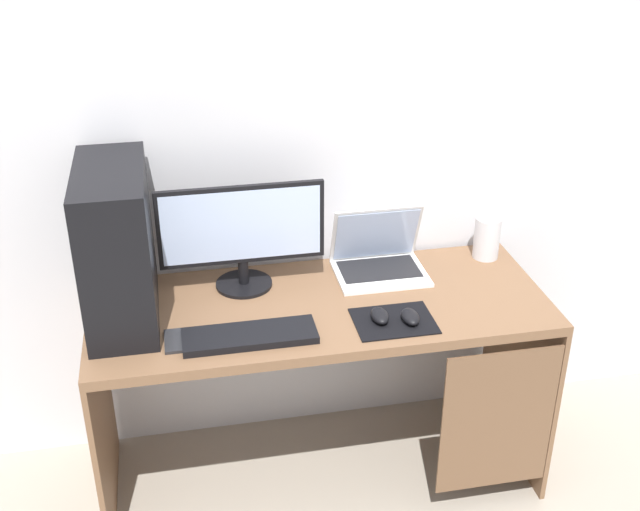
# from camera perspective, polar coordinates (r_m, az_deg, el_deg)

# --- Properties ---
(ground_plane) EXTENTS (8.00, 8.00, 0.00)m
(ground_plane) POSITION_cam_1_polar(r_m,az_deg,el_deg) (3.15, -0.00, -15.00)
(ground_plane) COLOR #9E9384
(wall_back) EXTENTS (4.00, 0.05, 2.60)m
(wall_back) POSITION_cam_1_polar(r_m,az_deg,el_deg) (2.79, -1.36, 10.24)
(wall_back) COLOR silver
(wall_back) RESTS_ON ground_plane
(desk) EXTENTS (1.54, 0.61, 0.74)m
(desk) POSITION_cam_1_polar(r_m,az_deg,el_deg) (2.78, 0.44, -5.99)
(desk) COLOR brown
(desk) RESTS_ON ground_plane
(pc_tower) EXTENTS (0.21, 0.48, 0.51)m
(pc_tower) POSITION_cam_1_polar(r_m,az_deg,el_deg) (2.59, -14.24, 0.67)
(pc_tower) COLOR black
(pc_tower) RESTS_ON desk
(monitor) EXTENTS (0.56, 0.20, 0.38)m
(monitor) POSITION_cam_1_polar(r_m,az_deg,el_deg) (2.72, -5.59, 1.54)
(monitor) COLOR black
(monitor) RESTS_ON desk
(laptop) EXTENTS (0.32, 0.25, 0.24)m
(laptop) POSITION_cam_1_polar(r_m,az_deg,el_deg) (2.88, 4.20, -0.24)
(laptop) COLOR white
(laptop) RESTS_ON desk
(speaker) EXTENTS (0.09, 0.09, 0.16)m
(speaker) POSITION_cam_1_polar(r_m,az_deg,el_deg) (3.02, 11.78, 1.26)
(speaker) COLOR silver
(speaker) RESTS_ON desk
(keyboard) EXTENTS (0.42, 0.14, 0.02)m
(keyboard) POSITION_cam_1_polar(r_m,az_deg,el_deg) (2.52, -5.02, -5.71)
(keyboard) COLOR black
(keyboard) RESTS_ON desk
(mousepad) EXTENTS (0.26, 0.20, 0.00)m
(mousepad) POSITION_cam_1_polar(r_m,az_deg,el_deg) (2.61, 5.27, -4.66)
(mousepad) COLOR black
(mousepad) RESTS_ON desk
(mouse_left) EXTENTS (0.06, 0.10, 0.03)m
(mouse_left) POSITION_cam_1_polar(r_m,az_deg,el_deg) (2.60, 4.27, -4.29)
(mouse_left) COLOR black
(mouse_left) RESTS_ON mousepad
(mouse_right) EXTENTS (0.06, 0.10, 0.03)m
(mouse_right) POSITION_cam_1_polar(r_m,az_deg,el_deg) (2.60, 6.44, -4.35)
(mouse_right) COLOR black
(mouse_right) RESTS_ON mousepad
(cell_phone) EXTENTS (0.07, 0.13, 0.01)m
(cell_phone) POSITION_cam_1_polar(r_m,az_deg,el_deg) (2.54, -10.23, -5.99)
(cell_phone) COLOR #232326
(cell_phone) RESTS_ON desk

